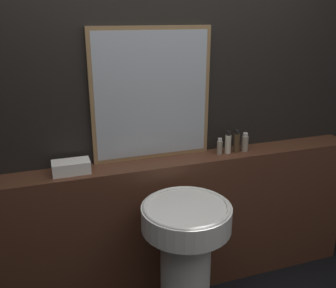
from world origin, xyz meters
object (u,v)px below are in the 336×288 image
(mirror, at_px, (152,95))
(shampoo_bottle, at_px, (220,147))
(body_wash_bottle, at_px, (245,143))
(pedestal_sink, at_px, (186,257))
(towel_stack, at_px, (71,167))
(lotion_bottle, at_px, (236,142))
(conditioner_bottle, at_px, (228,143))

(mirror, xyz_separation_m, shampoo_bottle, (0.45, -0.09, -0.37))
(shampoo_bottle, distance_m, body_wash_bottle, 0.19)
(pedestal_sink, distance_m, mirror, 1.01)
(shampoo_bottle, bearing_deg, body_wash_bottle, 0.00)
(towel_stack, distance_m, body_wash_bottle, 1.18)
(shampoo_bottle, bearing_deg, lotion_bottle, 0.00)
(pedestal_sink, relative_size, lotion_bottle, 5.60)
(towel_stack, relative_size, body_wash_bottle, 1.71)
(mirror, distance_m, shampoo_bottle, 0.59)
(mirror, height_order, conditioner_bottle, mirror)
(shampoo_bottle, xyz_separation_m, lotion_bottle, (0.13, 0.00, 0.02))
(pedestal_sink, bearing_deg, mirror, 94.23)
(pedestal_sink, height_order, conditioner_bottle, conditioner_bottle)
(towel_stack, distance_m, lotion_bottle, 1.11)
(conditioner_bottle, relative_size, body_wash_bottle, 1.19)
(towel_stack, height_order, conditioner_bottle, conditioner_bottle)
(pedestal_sink, distance_m, shampoo_bottle, 0.78)
(lotion_bottle, bearing_deg, towel_stack, -180.00)
(mirror, distance_m, body_wash_bottle, 0.74)
(towel_stack, bearing_deg, conditioner_bottle, 0.00)
(lotion_bottle, xyz_separation_m, body_wash_bottle, (0.07, -0.00, -0.01))
(pedestal_sink, distance_m, lotion_bottle, 0.86)
(mirror, xyz_separation_m, lotion_bottle, (0.58, -0.09, -0.35))
(pedestal_sink, relative_size, body_wash_bottle, 6.83)
(pedestal_sink, relative_size, mirror, 1.06)
(pedestal_sink, height_order, lotion_bottle, lotion_bottle)
(towel_stack, distance_m, conditioner_bottle, 1.05)
(mirror, height_order, towel_stack, mirror)
(mirror, bearing_deg, towel_stack, -170.26)
(lotion_bottle, bearing_deg, pedestal_sink, -141.19)
(mirror, bearing_deg, lotion_bottle, -9.13)
(pedestal_sink, xyz_separation_m, mirror, (-0.04, 0.52, 0.87))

